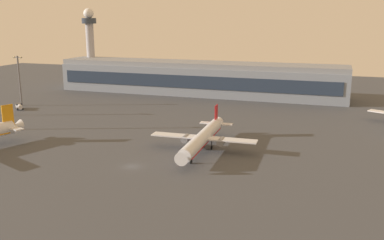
{
  "coord_description": "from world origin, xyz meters",
  "views": [
    {
      "loc": [
        48.63,
        -95.86,
        38.26
      ],
      "look_at": [
        3.79,
        38.96,
        4.0
      ],
      "focal_mm": 39.85,
      "sensor_mm": 36.0,
      "label": 1
    }
  ],
  "objects_px": {
    "airplane_terminal_side": "(203,138)",
    "apron_light_central": "(19,77)",
    "control_tower": "(90,42)",
    "fuel_truck": "(19,106)"
  },
  "relations": [
    {
      "from": "fuel_truck",
      "to": "control_tower",
      "type": "bearing_deg",
      "value": 47.14
    },
    {
      "from": "control_tower",
      "to": "apron_light_central",
      "type": "xyz_separation_m",
      "value": [
        0.14,
        -59.63,
        -12.05
      ]
    },
    {
      "from": "airplane_terminal_side",
      "to": "apron_light_central",
      "type": "distance_m",
      "value": 103.7
    },
    {
      "from": "control_tower",
      "to": "fuel_truck",
      "type": "height_order",
      "value": "control_tower"
    },
    {
      "from": "control_tower",
      "to": "airplane_terminal_side",
      "type": "xyz_separation_m",
      "value": [
        96.25,
        -97.54,
        -20.89
      ]
    },
    {
      "from": "control_tower",
      "to": "airplane_terminal_side",
      "type": "bearing_deg",
      "value": -45.38
    },
    {
      "from": "fuel_truck",
      "to": "airplane_terminal_side",
      "type": "bearing_deg",
      "value": -65.63
    },
    {
      "from": "apron_light_central",
      "to": "control_tower",
      "type": "bearing_deg",
      "value": 90.13
    },
    {
      "from": "airplane_terminal_side",
      "to": "apron_light_central",
      "type": "bearing_deg",
      "value": -23.26
    },
    {
      "from": "control_tower",
      "to": "fuel_truck",
      "type": "relative_size",
      "value": 7.17
    }
  ]
}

